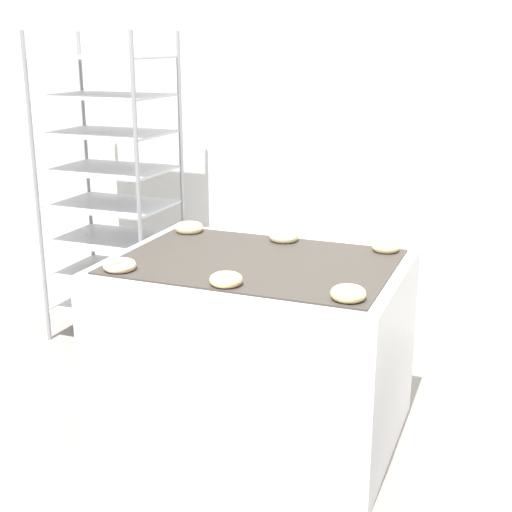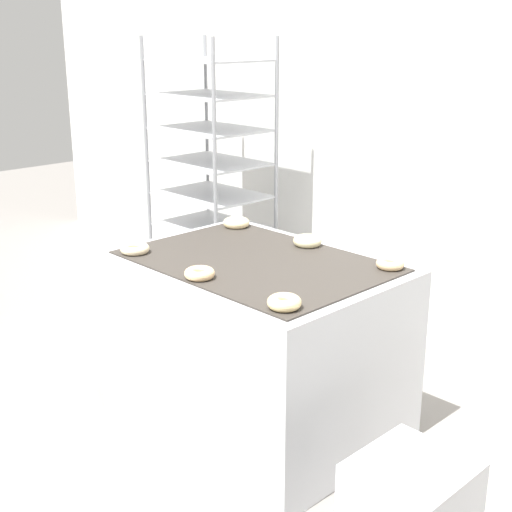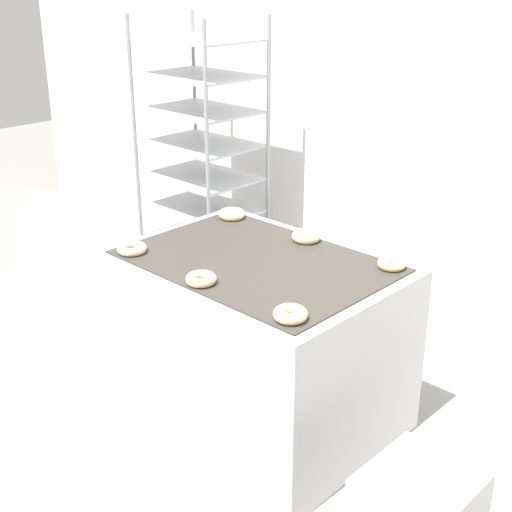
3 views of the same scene
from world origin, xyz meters
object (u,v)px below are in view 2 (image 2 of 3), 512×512
(donut_near_right, at_px, (284,302))
(donut_near_center, at_px, (200,273))
(fryer_machine, at_px, (256,343))
(donut_far_right, at_px, (390,264))
(donut_far_left, at_px, (236,223))
(donut_near_left, at_px, (135,249))
(donut_far_center, at_px, (308,241))
(baking_rack_cart, at_px, (211,179))

(donut_near_right, bearing_deg, donut_near_center, -178.62)
(fryer_machine, xyz_separation_m, donut_far_right, (0.50, 0.35, 0.44))
(donut_near_center, bearing_deg, donut_far_left, 126.53)
(donut_near_left, relative_size, donut_far_center, 0.98)
(donut_near_right, bearing_deg, baking_rack_cart, 147.00)
(fryer_machine, bearing_deg, donut_far_right, 35.05)
(baking_rack_cart, distance_m, donut_near_left, 1.35)
(fryer_machine, height_order, donut_near_center, donut_near_center)
(donut_near_left, bearing_deg, donut_far_left, 90.65)
(donut_near_right, distance_m, donut_far_center, 0.83)
(baking_rack_cart, relative_size, donut_near_left, 13.07)
(fryer_machine, xyz_separation_m, donut_near_center, (0.01, -0.34, 0.44))
(donut_near_right, bearing_deg, donut_far_center, 125.80)
(donut_near_left, distance_m, donut_far_right, 1.19)
(fryer_machine, distance_m, donut_near_right, 0.74)
(fryer_machine, relative_size, donut_near_right, 9.62)
(fryer_machine, height_order, donut_far_left, donut_far_left)
(donut_near_left, relative_size, donut_near_right, 1.04)
(donut_near_center, relative_size, donut_far_left, 0.93)
(donut_near_center, distance_m, donut_far_right, 0.84)
(baking_rack_cart, height_order, donut_far_center, baking_rack_cart)
(donut_far_right, bearing_deg, donut_near_right, -90.07)
(baking_rack_cart, height_order, donut_near_center, baking_rack_cart)
(fryer_machine, xyz_separation_m, baking_rack_cart, (-1.23, 0.79, 0.50))
(donut_near_center, xyz_separation_m, donut_far_left, (-0.50, 0.67, 0.00))
(fryer_machine, relative_size, baking_rack_cart, 0.71)
(donut_near_center, xyz_separation_m, donut_far_center, (0.00, 0.69, 0.00))
(donut_far_left, bearing_deg, donut_near_left, -89.35)
(baking_rack_cart, relative_size, donut_far_center, 12.84)
(donut_near_left, bearing_deg, donut_far_center, 54.12)
(donut_near_right, xyz_separation_m, donut_far_center, (-0.49, 0.67, -0.00))
(donut_near_left, xyz_separation_m, donut_far_center, (0.49, 0.68, 0.00))
(donut_far_left, xyz_separation_m, donut_far_center, (0.50, 0.02, 0.00))
(donut_near_left, bearing_deg, donut_near_right, 0.10)
(donut_near_center, height_order, donut_far_right, donut_near_center)
(donut_near_right, bearing_deg, donut_far_left, 146.20)
(fryer_machine, xyz_separation_m, donut_far_center, (0.01, 0.34, 0.44))
(fryer_machine, bearing_deg, donut_far_center, 88.58)
(donut_near_center, bearing_deg, donut_near_right, 1.38)
(donut_far_right, bearing_deg, donut_far_left, -178.79)
(donut_far_center, distance_m, donut_far_right, 0.49)
(donut_near_center, xyz_separation_m, donut_far_right, (0.49, 0.69, -0.00))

